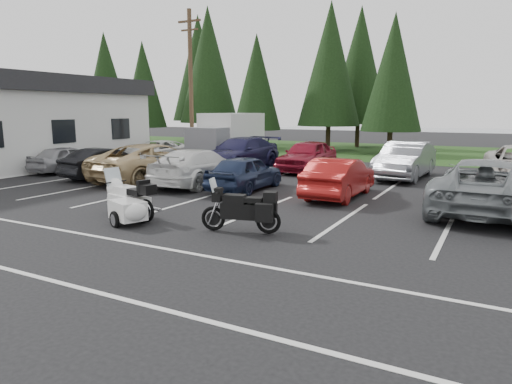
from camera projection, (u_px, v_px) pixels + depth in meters
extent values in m
plane|color=black|center=(227.00, 215.00, 13.44)|extent=(120.00, 120.00, 0.00)
cube|color=#193611|center=(396.00, 152.00, 34.25)|extent=(80.00, 16.00, 0.01)
cube|color=slate|center=(477.00, 135.00, 59.25)|extent=(70.00, 50.00, 0.02)
cylinder|color=#473321|center=(191.00, 87.00, 27.73)|extent=(0.26, 0.26, 9.00)
cube|color=#473321|center=(189.00, 21.00, 27.06)|extent=(1.60, 0.12, 0.12)
cube|color=#473321|center=(190.00, 30.00, 27.15)|extent=(1.20, 0.10, 0.10)
cube|color=silver|center=(259.00, 203.00, 15.18)|extent=(32.00, 16.00, 0.01)
cylinder|color=#332316|center=(109.00, 129.00, 45.80)|extent=(0.36, 0.36, 2.50)
cone|color=black|center=(106.00, 78.00, 44.93)|extent=(4.58, 4.58, 8.84)
cylinder|color=#332316|center=(146.00, 133.00, 41.90)|extent=(0.36, 0.36, 2.16)
cone|color=black|center=(144.00, 84.00, 41.15)|extent=(3.96, 3.96, 7.65)
cylinder|color=#332316|center=(210.00, 130.00, 40.43)|extent=(0.36, 0.36, 2.78)
cone|color=black|center=(208.00, 65.00, 39.46)|extent=(5.10, 5.10, 9.86)
cylinder|color=#332316|center=(257.00, 136.00, 36.71)|extent=(0.36, 0.36, 2.11)
cone|color=black|center=(257.00, 82.00, 35.97)|extent=(3.87, 3.87, 7.48)
cylinder|color=#332316|center=(328.00, 134.00, 35.40)|extent=(0.36, 0.36, 2.62)
cone|color=black|center=(330.00, 64.00, 34.48)|extent=(4.80, 4.80, 9.27)
cylinder|color=#332316|center=(390.00, 139.00, 31.97)|extent=(0.36, 0.36, 2.26)
cone|color=black|center=(393.00, 72.00, 31.18)|extent=(4.14, 4.14, 7.99)
cylinder|color=#332316|center=(200.00, 127.00, 45.93)|extent=(0.36, 0.36, 2.88)
cone|color=black|center=(199.00, 68.00, 44.92)|extent=(5.28, 5.28, 10.20)
cylinder|color=#332316|center=(357.00, 131.00, 38.91)|extent=(0.36, 0.36, 2.71)
cone|color=black|center=(360.00, 65.00, 37.96)|extent=(4.97, 4.97, 9.61)
imported|color=#9F9FA3|center=(67.00, 159.00, 22.86)|extent=(1.72, 3.99, 1.34)
imported|color=black|center=(107.00, 163.00, 20.83)|extent=(1.85, 4.30, 1.38)
imported|color=tan|center=(155.00, 162.00, 19.91)|extent=(3.18, 6.13, 1.65)
imported|color=white|center=(199.00, 167.00, 18.85)|extent=(2.30, 5.24, 1.50)
imported|color=#1A2542|center=(245.00, 172.00, 17.63)|extent=(1.69, 4.07, 1.38)
imported|color=maroon|center=(339.00, 178.00, 16.20)|extent=(1.51, 4.27, 1.40)
imported|color=slate|center=(485.00, 186.00, 13.64)|extent=(2.88, 5.97, 1.64)
imported|color=white|center=(156.00, 152.00, 26.85)|extent=(2.64, 4.95, 1.32)
imported|color=#19183C|center=(240.00, 153.00, 24.45)|extent=(2.70, 5.78, 1.63)
imported|color=maroon|center=(307.00, 156.00, 23.13)|extent=(1.95, 4.72, 1.60)
imported|color=slate|center=(405.00, 160.00, 20.70)|extent=(2.06, 5.12, 1.65)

